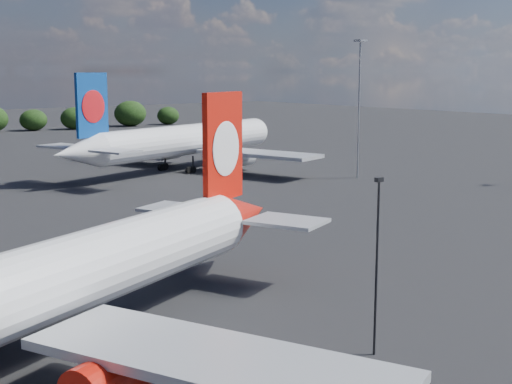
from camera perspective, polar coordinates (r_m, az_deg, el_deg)
qantas_airliner at (r=47.60m, az=-14.59°, el=-6.59°), size 47.68×45.93×16.28m
china_southern_airliner at (r=130.09m, az=-6.12°, el=4.03°), size 53.59×51.40×17.80m
apron_lamp_post at (r=45.63m, az=9.64°, el=-5.21°), size 0.55×0.30×11.54m
floodlight_mast_near at (r=121.88m, az=8.27°, el=8.09°), size 1.60×1.60×23.19m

